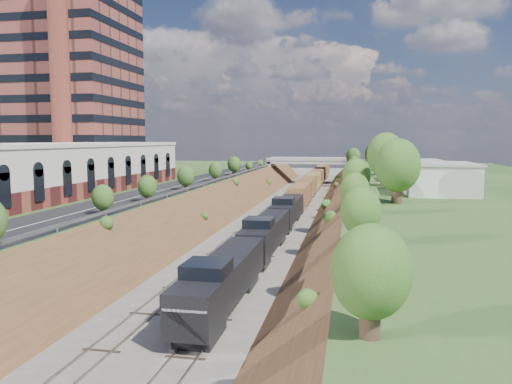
# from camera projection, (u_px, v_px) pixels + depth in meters

# --- Properties ---
(platform_left) EXTENTS (44.00, 180.00, 5.00)m
(platform_left) POSITION_uv_depth(u_px,v_px,m) (93.00, 196.00, 87.85)
(platform_left) COLOR #345A25
(platform_left) RESTS_ON ground
(platform_right) EXTENTS (44.00, 180.00, 5.00)m
(platform_right) POSITION_uv_depth(u_px,v_px,m) (494.00, 206.00, 75.38)
(platform_right) COLOR #345A25
(platform_right) RESTS_ON ground
(embankment_left) EXTENTS (10.00, 180.00, 10.00)m
(embankment_left) POSITION_uv_depth(u_px,v_px,m) (214.00, 214.00, 83.95)
(embankment_left) COLOR brown
(embankment_left) RESTS_ON ground
(embankment_right) EXTENTS (10.00, 180.00, 10.00)m
(embankment_right) POSITION_uv_depth(u_px,v_px,m) (346.00, 218.00, 79.79)
(embankment_right) COLOR brown
(embankment_right) RESTS_ON ground
(rail_left_track) EXTENTS (1.58, 180.00, 0.18)m
(rail_left_track) POSITION_uv_depth(u_px,v_px,m) (263.00, 215.00, 82.35)
(rail_left_track) COLOR gray
(rail_left_track) RESTS_ON ground
(rail_right_track) EXTENTS (1.58, 180.00, 0.18)m
(rail_right_track) POSITION_uv_depth(u_px,v_px,m) (294.00, 216.00, 81.37)
(rail_right_track) COLOR gray
(rail_right_track) RESTS_ON ground
(road) EXTENTS (8.00, 180.00, 0.10)m
(road) POSITION_uv_depth(u_px,v_px,m) (188.00, 184.00, 84.27)
(road) COLOR black
(road) RESTS_ON platform_left
(guardrail) EXTENTS (0.10, 171.00, 0.70)m
(guardrail) POSITION_uv_depth(u_px,v_px,m) (211.00, 181.00, 83.25)
(guardrail) COLOR #99999E
(guardrail) RESTS_ON platform_left
(commercial_building) EXTENTS (14.30, 62.30, 7.00)m
(commercial_building) POSITION_uv_depth(u_px,v_px,m) (41.00, 170.00, 64.79)
(commercial_building) COLOR maroon
(commercial_building) RESTS_ON platform_left
(highrise_tower) EXTENTS (22.00, 22.00, 53.90)m
(highrise_tower) POSITION_uv_depth(u_px,v_px,m) (68.00, 36.00, 98.47)
(highrise_tower) COLOR brown
(highrise_tower) RESTS_ON platform_left
(smokestack) EXTENTS (3.20, 3.20, 40.00)m
(smokestack) POSITION_uv_depth(u_px,v_px,m) (60.00, 63.00, 82.15)
(smokestack) COLOR maroon
(smokestack) RESTS_ON platform_left
(overpass) EXTENTS (24.50, 8.30, 7.40)m
(overpass) POSITION_uv_depth(u_px,v_px,m) (310.00, 166.00, 141.90)
(overpass) COLOR gray
(overpass) RESTS_ON ground
(white_building_near) EXTENTS (9.00, 12.00, 4.00)m
(white_building_near) POSITION_uv_depth(u_px,v_px,m) (438.00, 179.00, 68.89)
(white_building_near) COLOR silver
(white_building_near) RESTS_ON platform_right
(white_building_far) EXTENTS (8.00, 10.00, 3.60)m
(white_building_far) POSITION_uv_depth(u_px,v_px,m) (415.00, 171.00, 90.49)
(white_building_far) COLOR silver
(white_building_far) RESTS_ON platform_right
(tree_right_large) EXTENTS (5.25, 5.25, 7.61)m
(tree_right_large) POSITION_uv_depth(u_px,v_px,m) (398.00, 166.00, 58.15)
(tree_right_large) COLOR #473323
(tree_right_large) RESTS_ON platform_right
(tree_left_crest) EXTENTS (2.45, 2.45, 3.55)m
(tree_left_crest) POSITION_uv_depth(u_px,v_px,m) (82.00, 201.00, 44.31)
(tree_left_crest) COLOR #473323
(tree_left_crest) RESTS_ON platform_left
(freight_train) EXTENTS (2.91, 148.79, 4.55)m
(freight_train) POSITION_uv_depth(u_px,v_px,m) (307.00, 188.00, 103.59)
(freight_train) COLOR black
(freight_train) RESTS_ON ground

